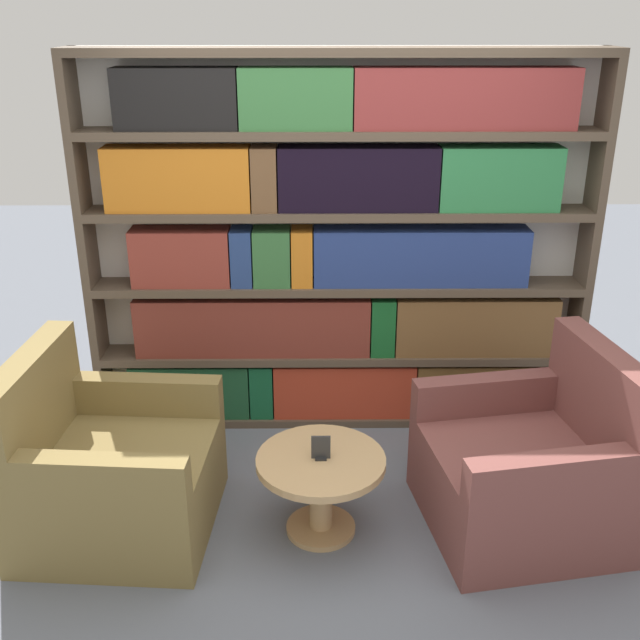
% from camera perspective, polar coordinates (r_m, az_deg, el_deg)
% --- Properties ---
extents(ground_plane, '(14.00, 14.00, 0.00)m').
position_cam_1_polar(ground_plane, '(3.99, 1.82, -16.29)').
color(ground_plane, slate).
extents(bookshelf, '(3.06, 0.30, 2.31)m').
position_cam_1_polar(bookshelf, '(4.56, 1.43, 5.10)').
color(bookshelf, silver).
rests_on(bookshelf, ground_plane).
extents(armchair_left, '(0.99, 0.97, 0.96)m').
position_cam_1_polar(armchair_left, '(4.03, -15.68, -11.14)').
color(armchair_left, olive).
rests_on(armchair_left, ground_plane).
extents(armchair_right, '(1.07, 1.05, 0.96)m').
position_cam_1_polar(armchair_right, '(4.05, 15.70, -10.96)').
color(armchair_right, brown).
rests_on(armchair_right, ground_plane).
extents(coffee_table, '(0.65, 0.65, 0.44)m').
position_cam_1_polar(coffee_table, '(3.85, 0.06, -12.02)').
color(coffee_table, tan).
rests_on(coffee_table, ground_plane).
extents(table_sign, '(0.10, 0.06, 0.12)m').
position_cam_1_polar(table_sign, '(3.75, 0.06, -9.81)').
color(table_sign, black).
rests_on(table_sign, coffee_table).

